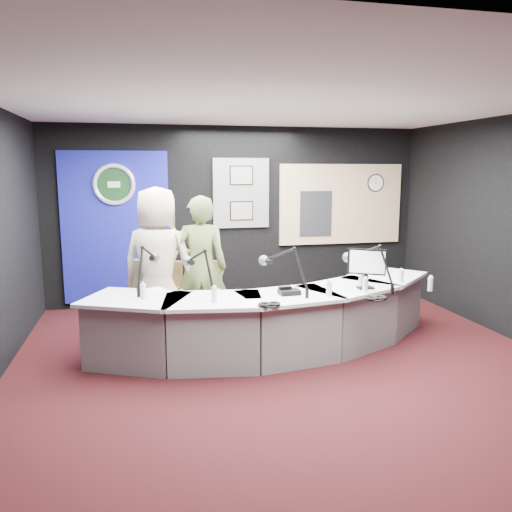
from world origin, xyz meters
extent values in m
plane|color=black|center=(0.00, 0.00, 0.00)|extent=(6.00, 6.00, 0.00)
cube|color=silver|center=(0.00, 0.00, 2.80)|extent=(6.00, 6.00, 0.02)
cube|color=black|center=(0.00, 3.00, 1.40)|extent=(6.00, 0.02, 2.80)
cube|color=black|center=(0.00, -3.00, 1.40)|extent=(6.00, 0.02, 2.80)
cube|color=navy|center=(-1.90, 2.97, 1.25)|extent=(1.60, 0.05, 2.30)
torus|color=silver|center=(-1.90, 2.93, 1.90)|extent=(0.63, 0.07, 0.63)
cylinder|color=black|center=(-1.90, 2.94, 1.90)|extent=(0.48, 0.01, 0.48)
cube|color=slate|center=(0.05, 2.97, 1.75)|extent=(0.90, 0.04, 1.10)
cube|color=#7F6D5C|center=(0.05, 2.94, 2.03)|extent=(0.34, 0.02, 0.27)
cube|color=#7F6D5C|center=(0.05, 2.94, 1.47)|extent=(0.34, 0.02, 0.27)
cube|color=tan|center=(1.75, 2.97, 1.55)|extent=(2.12, 0.06, 1.32)
cube|color=#D2AE85|center=(1.75, 2.96, 1.55)|extent=(2.00, 0.02, 1.20)
cube|color=black|center=(1.30, 2.94, 1.40)|extent=(0.55, 0.02, 0.75)
cylinder|color=white|center=(2.35, 2.94, 1.90)|extent=(0.28, 0.01, 0.28)
cube|color=gray|center=(-1.45, 1.55, 0.62)|extent=(0.50, 0.28, 0.70)
imported|color=beige|center=(-1.34, 1.32, 0.96)|extent=(1.10, 0.93, 1.92)
imported|color=#556A37|center=(-0.82, 1.20, 0.91)|extent=(0.71, 0.52, 1.81)
cube|color=black|center=(1.00, 0.31, 1.07)|extent=(0.39, 0.25, 0.30)
cube|color=black|center=(0.05, 0.24, 0.78)|extent=(0.23, 0.19, 0.06)
torus|color=black|center=(0.89, -0.20, 0.77)|extent=(0.20, 0.20, 0.03)
torus|color=black|center=(-0.29, -0.20, 0.77)|extent=(0.20, 0.20, 0.03)
cube|color=white|center=(-1.38, 0.75, 0.75)|extent=(0.34, 0.38, 0.00)
cube|color=white|center=(-0.41, -0.05, 0.75)|extent=(0.23, 0.32, 0.00)
camera|label=1|loc=(-1.54, -5.10, 2.12)|focal=36.00mm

